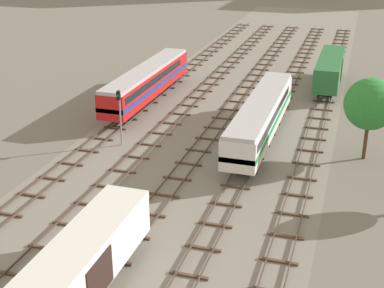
{
  "coord_description": "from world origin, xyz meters",
  "views": [
    {
      "loc": [
        12.91,
        12.22,
        19.46
      ],
      "look_at": [
        0.0,
        53.55,
        1.5
      ],
      "focal_mm": 50.88,
      "sensor_mm": 36.0,
      "label": 1
    }
  ],
  "objects_px": {
    "diesel_railcar_centre_midfar": "(261,115)",
    "freight_boxcar_centre_right_farther": "(330,69)",
    "diesel_railcar_far_left_far": "(147,80)",
    "signal_post_nearest": "(120,111)",
    "freight_boxcar_centre_left_mid": "(75,270)"
  },
  "relations": [
    {
      "from": "freight_boxcar_centre_left_mid",
      "to": "freight_boxcar_centre_right_farther",
      "type": "distance_m",
      "value": 47.49
    },
    {
      "from": "freight_boxcar_centre_left_mid",
      "to": "diesel_railcar_centre_midfar",
      "type": "distance_m",
      "value": 27.04
    },
    {
      "from": "signal_post_nearest",
      "to": "freight_boxcar_centre_right_farther",
      "type": "bearing_deg",
      "value": 55.8
    },
    {
      "from": "freight_boxcar_centre_left_mid",
      "to": "diesel_railcar_far_left_far",
      "type": "xyz_separation_m",
      "value": [
        -9.64,
        34.39,
        0.15
      ]
    },
    {
      "from": "freight_boxcar_centre_right_farther",
      "to": "diesel_railcar_centre_midfar",
      "type": "bearing_deg",
      "value": -103.63
    },
    {
      "from": "signal_post_nearest",
      "to": "diesel_railcar_far_left_far",
      "type": "bearing_deg",
      "value": 100.73
    },
    {
      "from": "freight_boxcar_centre_right_farther",
      "to": "signal_post_nearest",
      "type": "distance_m",
      "value": 30.03
    },
    {
      "from": "diesel_railcar_far_left_far",
      "to": "freight_boxcar_centre_right_farther",
      "type": "xyz_separation_m",
      "value": [
        19.28,
        12.12,
        -0.15
      ]
    },
    {
      "from": "freight_boxcar_centre_right_farther",
      "to": "signal_post_nearest",
      "type": "relative_size",
      "value": 2.6
    },
    {
      "from": "diesel_railcar_centre_midfar",
      "to": "freight_boxcar_centre_right_farther",
      "type": "distance_m",
      "value": 20.47
    },
    {
      "from": "diesel_railcar_centre_midfar",
      "to": "signal_post_nearest",
      "type": "relative_size",
      "value": 3.81
    },
    {
      "from": "diesel_railcar_far_left_far",
      "to": "freight_boxcar_centre_right_farther",
      "type": "height_order",
      "value": "diesel_railcar_far_left_far"
    },
    {
      "from": "freight_boxcar_centre_left_mid",
      "to": "freight_boxcar_centre_right_farther",
      "type": "relative_size",
      "value": 1.0
    },
    {
      "from": "diesel_railcar_far_left_far",
      "to": "signal_post_nearest",
      "type": "distance_m",
      "value": 12.96
    },
    {
      "from": "diesel_railcar_centre_midfar",
      "to": "freight_boxcar_centre_right_farther",
      "type": "bearing_deg",
      "value": 76.37
    }
  ]
}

